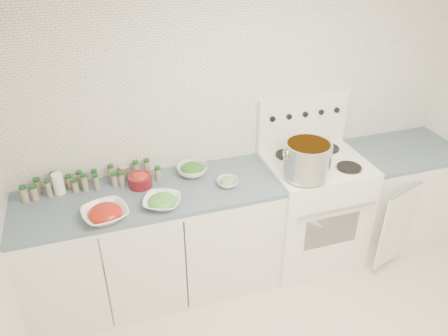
% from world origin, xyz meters
% --- Properties ---
extents(room_walls, '(3.54, 3.04, 2.52)m').
position_xyz_m(room_walls, '(0.00, 0.00, 1.56)').
color(room_walls, white).
rests_on(room_walls, ground).
extents(counter_left, '(1.85, 0.62, 0.90)m').
position_xyz_m(counter_left, '(-0.82, 1.19, 0.45)').
color(counter_left, white).
rests_on(counter_left, ground).
extents(stove, '(0.76, 0.70, 1.36)m').
position_xyz_m(stove, '(0.48, 1.19, 0.50)').
color(stove, white).
rests_on(stove, ground).
extents(counter_right, '(0.89, 0.76, 0.90)m').
position_xyz_m(counter_right, '(1.30, 1.19, 0.45)').
color(counter_right, white).
rests_on(counter_right, ground).
extents(stock_pot, '(0.36, 0.34, 0.26)m').
position_xyz_m(stock_pot, '(0.29, 1.01, 1.09)').
color(stock_pot, silver).
rests_on(stock_pot, stove).
extents(bowl_tomato, '(0.34, 0.34, 0.10)m').
position_xyz_m(bowl_tomato, '(-1.13, 0.99, 0.94)').
color(bowl_tomato, white).
rests_on(bowl_tomato, counter_left).
extents(bowl_snowpea, '(0.32, 0.32, 0.08)m').
position_xyz_m(bowl_snowpea, '(-0.76, 1.01, 0.94)').
color(bowl_snowpea, white).
rests_on(bowl_snowpea, counter_left).
extents(bowl_broccoli, '(0.27, 0.27, 0.09)m').
position_xyz_m(bowl_broccoli, '(-0.47, 1.34, 0.94)').
color(bowl_broccoli, white).
rests_on(bowl_broccoli, counter_left).
extents(bowl_zucchini, '(0.19, 0.19, 0.06)m').
position_xyz_m(bowl_zucchini, '(-0.27, 1.12, 0.93)').
color(bowl_zucchini, white).
rests_on(bowl_zucchini, counter_left).
extents(bowl_pepper, '(0.17, 0.17, 0.10)m').
position_xyz_m(bowl_pepper, '(-0.86, 1.30, 0.95)').
color(bowl_pepper, '#5F1017').
rests_on(bowl_pepper, counter_left).
extents(salt_canister, '(0.08, 0.08, 0.15)m').
position_xyz_m(salt_canister, '(-1.41, 1.38, 0.98)').
color(salt_canister, white).
rests_on(salt_canister, counter_left).
extents(tin_can, '(0.08, 0.08, 0.10)m').
position_xyz_m(tin_can, '(-0.95, 1.45, 0.95)').
color(tin_can, '#B1AE96').
rests_on(tin_can, counter_left).
extents(spice_cluster, '(0.95, 0.16, 0.14)m').
position_xyz_m(spice_cluster, '(-1.23, 1.39, 0.96)').
color(spice_cluster, gray).
rests_on(spice_cluster, counter_left).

